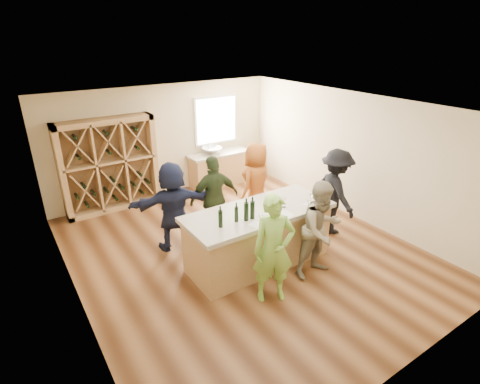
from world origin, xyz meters
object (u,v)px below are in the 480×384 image
sink (212,151)px  wine_bottle_c (236,214)px  person_near_left (274,249)px  person_far_mid (214,198)px  wine_rack (110,165)px  person_near_right (321,230)px  person_server (335,192)px  wine_bottle_e (252,210)px  tasting_counter_base (258,238)px  person_far_left (173,206)px  wine_bottle_a (220,219)px  person_far_right (256,183)px  wine_bottle_d (246,212)px

sink → wine_bottle_c: (-1.74, -3.85, 0.20)m
sink → person_near_left: (-1.58, -4.65, -0.11)m
sink → wine_bottle_c: wine_bottle_c is taller
person_far_mid → wine_rack: bearing=-56.1°
person_near_left → person_far_mid: bearing=107.5°
person_near_right → person_server: person_server is taller
person_near_right → person_server: (1.34, 0.94, 0.04)m
wine_rack → person_server: wine_rack is taller
wine_rack → sink: bearing=-1.5°
wine_bottle_e → tasting_counter_base: bearing=34.3°
person_far_left → wine_rack: bearing=-68.1°
tasting_counter_base → person_near_left: person_near_left is taller
wine_bottle_a → person_far_right: (1.82, 1.52, -0.31)m
sink → person_far_mid: size_ratio=0.31×
tasting_counter_base → person_near_right: person_near_right is taller
sink → person_near_left: 4.91m
person_far_right → wine_bottle_a: bearing=19.3°
sink → person_far_left: size_ratio=0.30×
sink → person_near_left: size_ratio=0.30×
person_near_right → wine_bottle_c: bearing=149.5°
wine_bottle_a → wine_bottle_c: bearing=2.1°
person_server → person_far_left: (-3.06, 1.28, -0.02)m
wine_bottle_a → person_near_right: person_near_right is taller
wine_rack → person_far_mid: wine_rack is taller
wine_bottle_a → person_server: person_server is taller
sink → person_near_right: size_ratio=0.31×
sink → person_far_mid: person_far_mid is taller
sink → wine_bottle_c: 4.23m
wine_rack → person_far_right: wine_rack is taller
wine_bottle_e → person_near_left: (-0.12, -0.74, -0.34)m
person_far_right → person_server: bearing=109.2°
wine_bottle_d → sink: bearing=67.9°
person_near_left → person_far_right: bearing=83.1°
sink → wine_bottle_e: (-1.46, -3.91, 0.23)m
person_server → person_far_right: person_server is taller
wine_bottle_c → person_near_left: person_near_left is taller
wine_bottle_a → person_far_left: 1.55m
wine_rack → wine_bottle_d: (1.12, -3.98, 0.14)m
person_near_left → person_far_left: bearing=128.8°
wine_bottle_d → person_far_left: person_far_left is taller
wine_bottle_d → person_near_left: person_near_left is taller
person_far_mid → person_far_right: 1.13m
sink → person_near_right: (-0.49, -4.58, -0.14)m
person_far_mid → tasting_counter_base: bearing=104.3°
wine_bottle_c → wine_bottle_d: size_ratio=0.82×
wine_bottle_c → sink: bearing=65.7°
person_near_right → person_far_right: (0.26, 2.24, 0.04)m
tasting_counter_base → person_far_right: bearing=55.7°
person_near_right → person_near_left: bearing=-176.6°
wine_bottle_a → person_far_mid: bearing=63.6°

